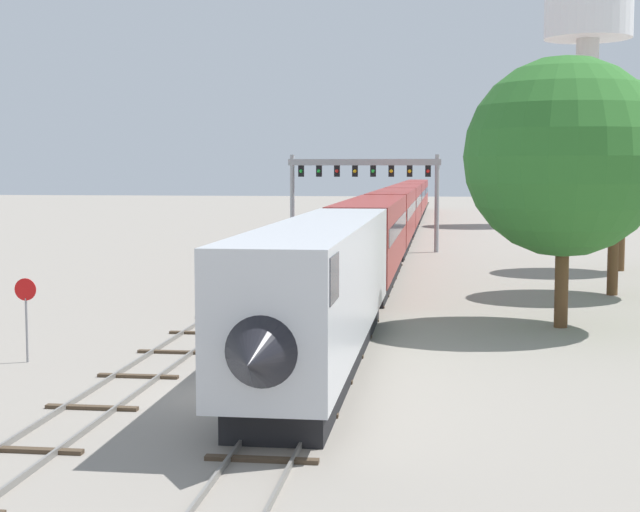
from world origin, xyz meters
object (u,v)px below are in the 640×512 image
signal_gantry (364,179)px  stop_sign (26,308)px  water_tower (588,35)px  trackside_tree_mid (624,133)px  passenger_train (400,211)px  trackside_tree_right (564,157)px  trackside_tree_left (616,158)px

signal_gantry → stop_sign: 45.82m
water_tower → trackside_tree_mid: (-5.04, -52.04, -13.09)m
passenger_train → signal_gantry: size_ratio=11.30×
water_tower → trackside_tree_right: bearing=-98.7°
water_tower → trackside_tree_left: (-7.60, -64.27, -14.79)m
stop_sign → trackside_tree_right: trackside_tree_right is taller
stop_sign → trackside_tree_mid: 41.91m
trackside_tree_left → trackside_tree_mid: (2.56, 12.23, 1.71)m
passenger_train → trackside_tree_left: size_ratio=12.87×
trackside_tree_mid → passenger_train: bearing=120.8°
passenger_train → water_tower: size_ratio=4.96×
water_tower → trackside_tree_right: size_ratio=2.47×
passenger_train → trackside_tree_left: 40.30m
passenger_train → stop_sign: size_ratio=47.49×
signal_gantry → trackside_tree_mid: 21.71m
trackside_tree_left → trackside_tree_mid: bearing=78.2°
water_tower → stop_sign: bearing=-109.7°
water_tower → passenger_train: bearing=-127.8°
stop_sign → trackside_tree_right: bearing=27.1°
trackside_tree_right → water_tower: bearing=81.3°
stop_sign → trackside_tree_mid: bearing=52.2°
stop_sign → water_tower: bearing=70.3°
water_tower → trackside_tree_left: bearing=-96.7°
passenger_train → stop_sign: bearing=-99.7°
stop_sign → passenger_train: bearing=80.3°
trackside_tree_mid → stop_sign: bearing=-127.8°
water_tower → trackside_tree_left: size_ratio=2.59×
signal_gantry → trackside_tree_left: trackside_tree_left is taller
passenger_train → signal_gantry: 13.92m
signal_gantry → stop_sign: (-7.75, -45.00, -3.84)m
trackside_tree_mid → water_tower: bearing=84.5°
water_tower → trackside_tree_right: 77.34m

